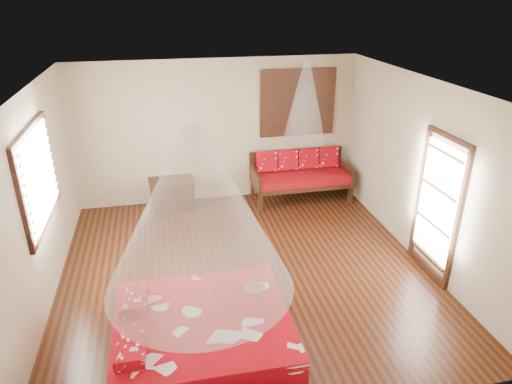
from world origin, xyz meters
TOP-DOWN VIEW (x-y plane):
  - room at (0.00, 0.00)m, footprint 5.54×5.54m
  - bed at (-0.82, -1.60)m, footprint 2.13×1.93m
  - daybed at (1.60, 2.39)m, footprint 1.97×0.87m
  - storage_chest at (-0.98, 2.45)m, footprint 0.89×0.68m
  - shutter_panel at (1.60, 2.72)m, footprint 1.52×0.06m
  - window_left at (-2.71, 0.20)m, footprint 0.10×1.74m
  - glazed_door at (2.72, -0.60)m, footprint 0.08×1.02m
  - wine_tray at (-0.11, -1.19)m, footprint 0.28×0.28m
  - mosquito_net_main at (-0.80, -1.60)m, footprint 2.06×2.06m
  - mosquito_net_daybed at (1.60, 2.25)m, footprint 0.82×0.82m

SIDE VIEW (x-z plane):
  - bed at x=-0.82m, z-range -0.07..0.57m
  - storage_chest at x=-0.98m, z-range 0.00..0.58m
  - daybed at x=1.60m, z-range 0.03..1.01m
  - wine_tray at x=-0.11m, z-range 0.45..0.67m
  - glazed_door at x=2.72m, z-range -0.01..2.15m
  - room at x=0.00m, z-range -0.02..2.82m
  - window_left at x=-2.71m, z-range 1.03..2.37m
  - mosquito_net_main at x=-0.80m, z-range 0.95..2.75m
  - shutter_panel at x=1.60m, z-range 1.24..2.56m
  - mosquito_net_daybed at x=1.60m, z-range 1.25..2.75m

